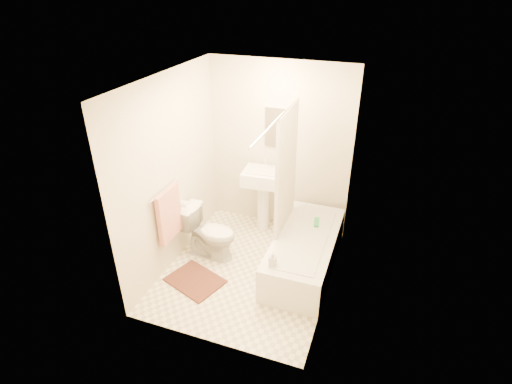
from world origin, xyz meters
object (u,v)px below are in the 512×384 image
(bathtub, at_px, (305,252))
(bath_mat, at_px, (195,280))
(soap_bottle, at_px, (273,259))
(toilet, at_px, (210,233))
(sink, at_px, (263,198))

(bathtub, distance_m, bath_mat, 1.41)
(bathtub, xyz_separation_m, bath_mat, (-1.19, -0.72, -0.22))
(bathtub, relative_size, soap_bottle, 9.20)
(bath_mat, xyz_separation_m, soap_bottle, (0.97, 0.06, 0.54))
(toilet, relative_size, sink, 0.68)
(bathtub, bearing_deg, sink, 139.96)
(toilet, height_order, soap_bottle, toilet)
(sink, xyz_separation_m, bathtub, (0.79, -0.66, -0.29))
(toilet, xyz_separation_m, soap_bottle, (1.01, -0.50, 0.21))
(toilet, xyz_separation_m, bathtub, (1.23, 0.16, -0.11))
(sink, relative_size, bathtub, 0.63)
(toilet, bearing_deg, bathtub, -79.43)
(sink, relative_size, soap_bottle, 5.77)
(sink, height_order, bathtub, sink)
(toilet, height_order, bath_mat, toilet)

